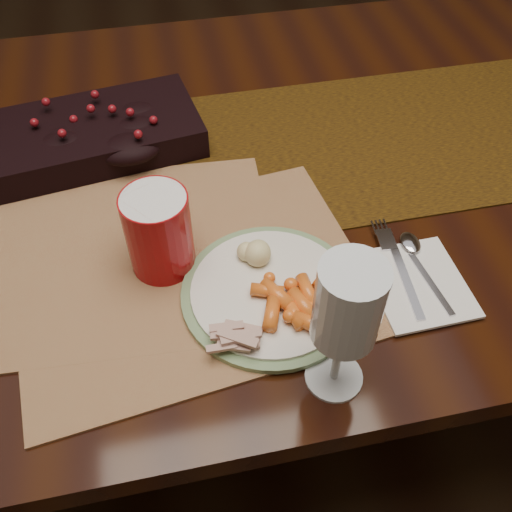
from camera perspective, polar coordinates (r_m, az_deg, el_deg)
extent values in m
plane|color=black|center=(1.56, -0.55, -12.13)|extent=(5.00, 5.00, 0.00)
cube|color=black|center=(1.24, -0.68, -3.77)|extent=(1.80, 1.00, 0.75)
cube|color=#33230C|center=(0.98, 2.03, 10.16)|extent=(1.88, 0.39, 0.00)
cube|color=#9C6E3F|center=(0.79, -6.43, -2.42)|extent=(0.51, 0.40, 0.00)
cube|color=#946650|center=(0.84, -14.97, 0.20)|extent=(0.51, 0.39, 0.00)
cylinder|color=white|center=(0.76, 1.46, -3.64)|extent=(0.27, 0.27, 0.01)
cube|color=white|center=(0.81, 15.88, -2.65)|extent=(0.13, 0.15, 0.00)
cylinder|color=#99090E|center=(0.77, -9.70, 2.34)|extent=(0.11, 0.11, 0.12)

